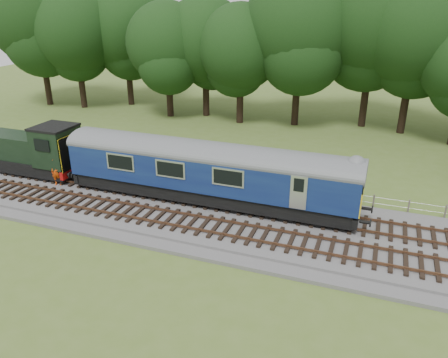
% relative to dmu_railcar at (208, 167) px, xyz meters
% --- Properties ---
extents(ground, '(120.00, 120.00, 0.00)m').
position_rel_dmu_railcar_xyz_m(ground, '(1.64, -1.40, -2.61)').
color(ground, '#506926').
rests_on(ground, ground).
extents(ballast, '(70.00, 7.00, 0.35)m').
position_rel_dmu_railcar_xyz_m(ballast, '(1.64, -1.40, -2.43)').
color(ballast, '#4C4C4F').
rests_on(ballast, ground).
extents(track_north, '(67.20, 2.40, 0.21)m').
position_rel_dmu_railcar_xyz_m(track_north, '(1.64, -0.00, -2.19)').
color(track_north, black).
rests_on(track_north, ballast).
extents(track_south, '(67.20, 2.40, 0.21)m').
position_rel_dmu_railcar_xyz_m(track_south, '(1.64, -3.00, -2.19)').
color(track_south, black).
rests_on(track_south, ballast).
extents(fence, '(64.00, 0.12, 1.00)m').
position_rel_dmu_railcar_xyz_m(fence, '(1.64, 3.10, -2.61)').
color(fence, '#6B6054').
rests_on(fence, ground).
extents(tree_line, '(70.00, 8.00, 18.00)m').
position_rel_dmu_railcar_xyz_m(tree_line, '(1.64, 20.60, -2.61)').
color(tree_line, black).
rests_on(tree_line, ground).
extents(dmu_railcar, '(18.05, 2.86, 3.88)m').
position_rel_dmu_railcar_xyz_m(dmu_railcar, '(0.00, 0.00, 0.00)').
color(dmu_railcar, black).
rests_on(dmu_railcar, ground).
extents(shunter_loco, '(8.92, 2.60, 3.38)m').
position_rel_dmu_railcar_xyz_m(shunter_loco, '(-13.93, 0.00, -0.63)').
color(shunter_loco, black).
rests_on(shunter_loco, ground).
extents(worker, '(0.82, 0.67, 1.95)m').
position_rel_dmu_railcar_xyz_m(worker, '(-10.48, -1.15, -1.28)').
color(worker, '#ED4C0C').
rests_on(worker, ballast).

